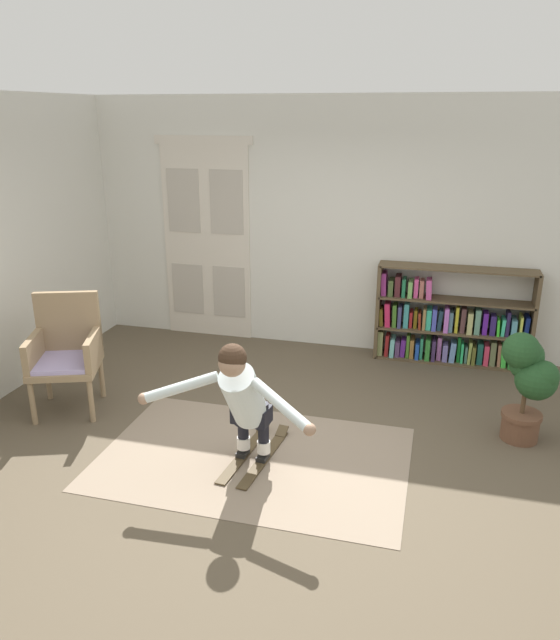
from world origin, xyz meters
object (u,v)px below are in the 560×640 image
(bookshelf, at_px, (447,324))
(wicker_chair, at_px, (66,350))
(potted_plant, at_px, (529,377))
(person_skier, at_px, (242,395))
(skis_pair, at_px, (255,454))

(bookshelf, relative_size, wicker_chair, 1.55)
(bookshelf, height_order, wicker_chair, bookshelf)
(potted_plant, relative_size, person_skier, 0.69)
(skis_pair, bearing_deg, potted_plant, 22.37)
(bookshelf, bearing_deg, skis_pair, -121.03)
(potted_plant, height_order, skis_pair, potted_plant)
(bookshelf, distance_m, wicker_chair, 4.06)
(wicker_chair, distance_m, person_skier, 2.06)
(potted_plant, xyz_separation_m, person_skier, (-2.18, -1.12, 0.08))
(wicker_chair, bearing_deg, bookshelf, 30.93)
(person_skier, bearing_deg, bookshelf, 60.78)
(bookshelf, xyz_separation_m, skis_pair, (-1.50, -2.50, -0.43))
(wicker_chair, height_order, person_skier, person_skier)
(wicker_chair, relative_size, skis_pair, 1.14)
(wicker_chair, distance_m, potted_plant, 4.17)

